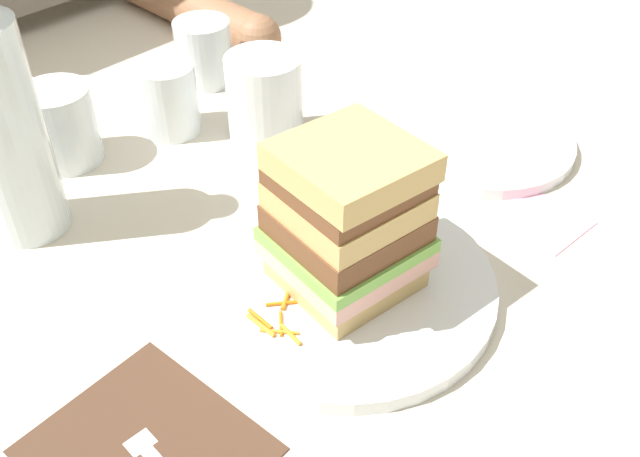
{
  "coord_description": "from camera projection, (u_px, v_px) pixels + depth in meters",
  "views": [
    {
      "loc": [
        -0.33,
        -0.32,
        0.46
      ],
      "look_at": [
        0.02,
        0.01,
        0.05
      ],
      "focal_mm": 40.75,
      "sensor_mm": 36.0,
      "label": 1
    }
  ],
  "objects": [
    {
      "name": "carrot_shred_13",
      "position": [
        417.0,
        230.0,
        0.68
      ],
      "size": [
        0.01,
        0.02,
        0.0
      ],
      "primitive_type": "cylinder",
      "rotation": [
        0.0,
        1.57,
        1.66
      ],
      "color": "orange",
      "rests_on": "main_plate"
    },
    {
      "name": "sandwich",
      "position": [
        347.0,
        220.0,
        0.59
      ],
      "size": [
        0.13,
        0.12,
        0.14
      ],
      "color": "tan",
      "rests_on": "main_plate"
    },
    {
      "name": "carrot_shred_1",
      "position": [
        287.0,
        302.0,
        0.61
      ],
      "size": [
        0.02,
        0.01,
        0.0
      ],
      "primitive_type": "cylinder",
      "rotation": [
        0.0,
        1.57,
        0.56
      ],
      "color": "orange",
      "rests_on": "main_plate"
    },
    {
      "name": "carrot_shred_9",
      "position": [
        401.0,
        229.0,
        0.68
      ],
      "size": [
        0.03,
        0.03,
        0.0
      ],
      "primitive_type": "cylinder",
      "rotation": [
        0.0,
        1.57,
        5.46
      ],
      "color": "orange",
      "rests_on": "main_plate"
    },
    {
      "name": "carrot_shred_12",
      "position": [
        391.0,
        242.0,
        0.67
      ],
      "size": [
        0.02,
        0.03,
        0.0
      ],
      "primitive_type": "cylinder",
      "rotation": [
        0.0,
        1.57,
        4.16
      ],
      "color": "orange",
      "rests_on": "main_plate"
    },
    {
      "name": "knife",
      "position": [
        462.0,
        207.0,
        0.73
      ],
      "size": [
        0.04,
        0.2,
        0.0
      ],
      "color": "silver",
      "rests_on": "ground_plane"
    },
    {
      "name": "carrot_shred_8",
      "position": [
        409.0,
        252.0,
        0.66
      ],
      "size": [
        0.03,
        0.0,
        0.0
      ],
      "primitive_type": "cylinder",
      "rotation": [
        0.0,
        1.57,
        3.11
      ],
      "color": "orange",
      "rests_on": "main_plate"
    },
    {
      "name": "side_plate",
      "position": [
        483.0,
        141.0,
        0.81
      ],
      "size": [
        0.2,
        0.2,
        0.01
      ],
      "primitive_type": "cylinder",
      "color": "white",
      "rests_on": "ground_plane"
    },
    {
      "name": "ground_plane",
      "position": [
        318.0,
        291.0,
        0.64
      ],
      "size": [
        3.0,
        3.0,
        0.0
      ],
      "primitive_type": "plane",
      "color": "beige"
    },
    {
      "name": "carrot_shred_2",
      "position": [
        279.0,
        332.0,
        0.58
      ],
      "size": [
        0.02,
        0.03,
        0.0
      ],
      "primitive_type": "cylinder",
      "rotation": [
        0.0,
        1.57,
        2.22
      ],
      "color": "orange",
      "rests_on": "main_plate"
    },
    {
      "name": "napkin_pink",
      "position": [
        541.0,
        219.0,
        0.72
      ],
      "size": [
        0.08,
        0.09,
        0.0
      ],
      "primitive_type": "cube",
      "rotation": [
        0.0,
        0.0,
        -0.07
      ],
      "color": "pink",
      "rests_on": "ground_plane"
    },
    {
      "name": "carrot_shred_7",
      "position": [
        407.0,
        232.0,
        0.68
      ],
      "size": [
        0.02,
        0.02,
        0.0
      ],
      "primitive_type": "cylinder",
      "rotation": [
        0.0,
        1.57,
        2.28
      ],
      "color": "orange",
      "rests_on": "main_plate"
    },
    {
      "name": "main_plate",
      "position": [
        345.0,
        285.0,
        0.64
      ],
      "size": [
        0.26,
        0.26,
        0.01
      ],
      "primitive_type": "cylinder",
      "color": "white",
      "rests_on": "ground_plane"
    },
    {
      "name": "carrot_shred_3",
      "position": [
        261.0,
        319.0,
        0.59
      ],
      "size": [
        0.0,
        0.03,
        0.0
      ],
      "primitive_type": "cylinder",
      "rotation": [
        0.0,
        1.57,
        4.67
      ],
      "color": "orange",
      "rests_on": "main_plate"
    },
    {
      "name": "juice_glass",
      "position": [
        265.0,
        103.0,
        0.8
      ],
      "size": [
        0.08,
        0.08,
        0.1
      ],
      "color": "white",
      "rests_on": "ground_plane"
    },
    {
      "name": "empty_tumbler_0",
      "position": [
        169.0,
        99.0,
        0.82
      ],
      "size": [
        0.06,
        0.06,
        0.08
      ],
      "primitive_type": "cylinder",
      "color": "silver",
      "rests_on": "ground_plane"
    },
    {
      "name": "carrot_shred_4",
      "position": [
        282.0,
        303.0,
        0.61
      ],
      "size": [
        0.02,
        0.02,
        0.0
      ],
      "primitive_type": "cylinder",
      "rotation": [
        0.0,
        1.57,
        2.47
      ],
      "color": "orange",
      "rests_on": "main_plate"
    },
    {
      "name": "empty_tumbler_1",
      "position": [
        204.0,
        52.0,
        0.91
      ],
      "size": [
        0.07,
        0.07,
        0.08
      ],
      "primitive_type": "cylinder",
      "color": "silver",
      "rests_on": "ground_plane"
    },
    {
      "name": "napkin_dark",
      "position": [
        146.0,
        450.0,
        0.52
      ],
      "size": [
        0.14,
        0.16,
        0.0
      ],
      "primitive_type": "cube",
      "rotation": [
        0.0,
        0.0,
        0.06
      ],
      "color": "#4C3323",
      "rests_on": "ground_plane"
    },
    {
      "name": "carrot_shred_5",
      "position": [
        261.0,
        325.0,
        0.59
      ],
      "size": [
        0.0,
        0.03,
        0.0
      ],
      "primitive_type": "cylinder",
      "rotation": [
        0.0,
        1.57,
        1.56
      ],
      "color": "orange",
      "rests_on": "main_plate"
    },
    {
      "name": "carrot_shred_11",
      "position": [
        412.0,
        242.0,
        0.67
      ],
      "size": [
        0.01,
        0.02,
        0.0
      ],
      "primitive_type": "cylinder",
      "rotation": [
        0.0,
        1.57,
        4.91
      ],
      "color": "orange",
      "rests_on": "main_plate"
    },
    {
      "name": "carrot_shred_10",
      "position": [
        385.0,
        237.0,
        0.67
      ],
      "size": [
        0.01,
        0.03,
        0.0
      ],
      "primitive_type": "cylinder",
      "rotation": [
        0.0,
        1.57,
        1.21
      ],
      "color": "orange",
      "rests_on": "main_plate"
    },
    {
      "name": "carrot_shred_0",
      "position": [
        281.0,
        324.0,
        0.59
      ],
      "size": [
        0.02,
        0.02,
        0.0
      ],
      "primitive_type": "cylinder",
      "rotation": [
        0.0,
        1.57,
        3.97
      ],
      "color": "orange",
      "rests_on": "main_plate"
    },
    {
      "name": "carrot_shred_6",
      "position": [
        291.0,
        335.0,
        0.58
      ],
      "size": [
        0.01,
        0.03,
        0.0
      ],
      "primitive_type": "cylinder",
      "rotation": [
        0.0,
        1.57,
        1.43
      ],
      "color": "orange",
      "rests_on": "main_plate"
    },
    {
      "name": "empty_tumbler_2",
      "position": [
        61.0,
        126.0,
        0.77
      ],
      "size": [
        0.07,
        0.07,
        0.09
      ],
      "primitive_type": "cylinder",
      "color": "silver",
      "rests_on": "ground_plane"
    }
  ]
}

